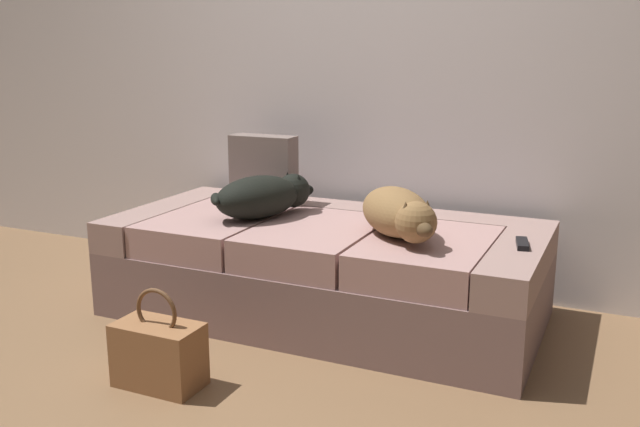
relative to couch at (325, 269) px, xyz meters
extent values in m
plane|color=brown|center=(0.00, -1.00, -0.22)|extent=(10.00, 10.00, 0.00)
cube|color=silver|center=(0.00, 0.61, 1.18)|extent=(6.40, 0.10, 2.80)
cube|color=#7F625F|center=(0.00, 0.00, -0.07)|extent=(1.94, 0.93, 0.30)
cube|color=gray|center=(-0.87, 0.00, 0.15)|extent=(0.20, 0.93, 0.14)
cube|color=gray|center=(0.87, 0.00, 0.15)|extent=(0.20, 0.93, 0.14)
cube|color=gray|center=(0.00, 0.36, 0.15)|extent=(1.54, 0.20, 0.14)
cube|color=tan|center=(-0.51, -0.10, 0.15)|extent=(0.50, 0.72, 0.14)
cube|color=tan|center=(0.00, -0.10, 0.15)|extent=(0.50, 0.72, 0.14)
cube|color=tan|center=(0.51, -0.10, 0.15)|extent=(0.50, 0.72, 0.14)
ellipsoid|color=black|center=(-0.31, -0.06, 0.32)|extent=(0.41, 0.50, 0.20)
sphere|color=black|center=(-0.22, 0.12, 0.33)|extent=(0.16, 0.16, 0.16)
ellipsoid|color=black|center=(-0.19, 0.19, 0.32)|extent=(0.10, 0.11, 0.06)
cone|color=black|center=(-0.26, 0.14, 0.39)|extent=(0.04, 0.04, 0.05)
cone|color=black|center=(-0.18, 0.10, 0.39)|extent=(0.04, 0.04, 0.05)
ellipsoid|color=black|center=(-0.44, -0.22, 0.33)|extent=(0.13, 0.17, 0.05)
ellipsoid|color=olive|center=(0.37, -0.08, 0.33)|extent=(0.48, 0.50, 0.20)
sphere|color=olive|center=(0.50, -0.25, 0.33)|extent=(0.17, 0.17, 0.17)
ellipsoid|color=#503A22|center=(0.55, -0.30, 0.32)|extent=(0.11, 0.11, 0.06)
cone|color=#503A22|center=(0.54, -0.22, 0.39)|extent=(0.04, 0.04, 0.05)
cone|color=#503A22|center=(0.47, -0.27, 0.39)|extent=(0.04, 0.04, 0.05)
ellipsoid|color=olive|center=(0.27, 0.10, 0.34)|extent=(0.18, 0.08, 0.05)
cube|color=black|center=(0.88, -0.04, 0.23)|extent=(0.07, 0.16, 0.02)
cube|color=#74635D|center=(-0.46, 0.26, 0.39)|extent=(0.34, 0.12, 0.34)
cube|color=#94613B|center=(-0.26, -0.90, -0.10)|extent=(0.32, 0.18, 0.24)
torus|color=brown|center=(-0.26, -0.90, 0.07)|extent=(0.18, 0.02, 0.18)
camera|label=1|loc=(1.26, -2.81, 1.00)|focal=39.22mm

